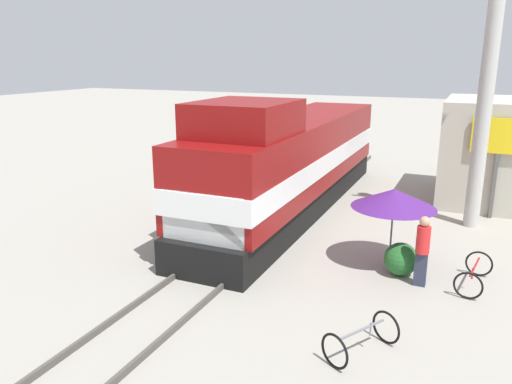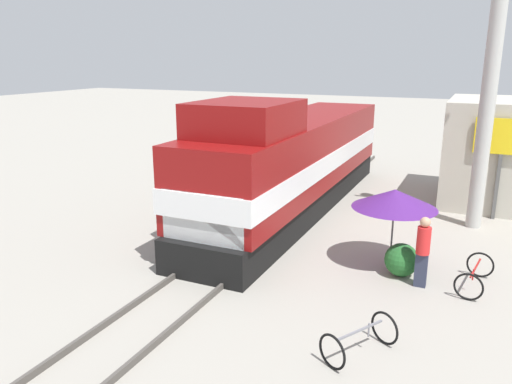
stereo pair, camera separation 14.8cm
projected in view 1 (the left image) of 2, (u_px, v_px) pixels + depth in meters
ground_plane at (260, 234)px, 16.42m from camera, size 120.00×120.00×0.00m
rail_near at (241, 229)px, 16.69m from camera, size 0.08×28.72×0.15m
rail_far at (281, 235)px, 16.12m from camera, size 0.08×28.72×0.15m
locomotive at (290, 163)px, 18.40m from camera, size 2.86×14.54×4.44m
utility_pole at (486, 89)px, 16.07m from camera, size 1.80×0.50×9.24m
vendor_umbrella at (394, 198)px, 13.53m from camera, size 2.30×2.30×2.21m
billboard_sign at (499, 144)px, 17.41m from camera, size 1.86×0.12×3.62m
shrub_cluster at (401, 259)px, 13.29m from camera, size 0.89×0.89×0.89m
person_bystander at (422, 248)px, 12.53m from camera, size 0.34×0.34×1.85m
bicycle at (474, 274)px, 12.61m from camera, size 0.92×1.69×0.69m
bicycle_spare at (361, 338)px, 9.72m from camera, size 1.36×1.65×0.70m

